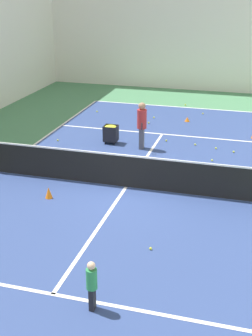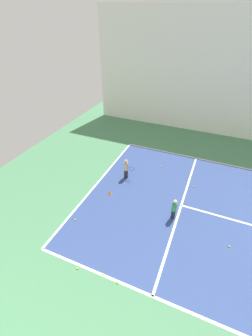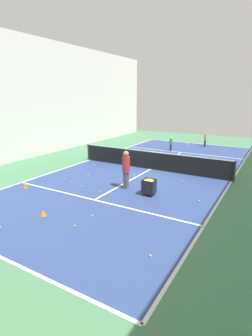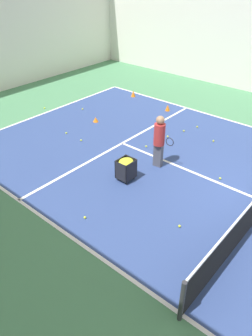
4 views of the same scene
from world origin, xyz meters
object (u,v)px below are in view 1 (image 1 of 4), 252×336
(child_midcourt, at_px, (92,283))
(ball_cart, at_px, (111,131))
(coach_at_net, at_px, (142,123))
(tennis_net, at_px, (126,171))

(child_midcourt, xyz_separation_m, ball_cart, (-2.68, 9.65, -0.12))
(coach_at_net, relative_size, child_midcourt, 1.64)
(tennis_net, distance_m, ball_cart, 4.26)
(tennis_net, height_order, child_midcourt, child_midcourt)
(tennis_net, xyz_separation_m, coach_at_net, (-0.41, 3.61, 0.47))
(coach_at_net, bearing_deg, child_midcourt, 2.35)
(child_midcourt, bearing_deg, coach_at_net, 5.93)
(tennis_net, distance_m, child_midcourt, 5.84)
(child_midcourt, bearing_deg, ball_cart, 13.21)
(coach_at_net, distance_m, child_midcourt, 9.49)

